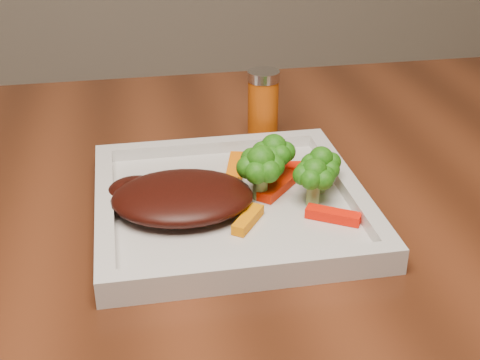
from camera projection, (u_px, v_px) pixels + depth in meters
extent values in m
cube|color=silver|center=(230.00, 207.00, 0.69)|extent=(0.27, 0.27, 0.01)
ellipsoid|color=#380C08|center=(182.00, 197.00, 0.66)|extent=(0.15, 0.12, 0.03)
cube|color=#FF1604|center=(333.00, 215.00, 0.65)|extent=(0.05, 0.04, 0.01)
cube|color=orange|center=(248.00, 220.00, 0.64)|extent=(0.04, 0.05, 0.01)
cube|color=#FE1B04|center=(312.00, 168.00, 0.74)|extent=(0.06, 0.03, 0.01)
cube|color=#FF7004|center=(236.00, 168.00, 0.74)|extent=(0.03, 0.07, 0.01)
cube|color=red|center=(279.00, 186.00, 0.70)|extent=(0.06, 0.06, 0.01)
cylinder|color=#B04609|center=(263.00, 107.00, 0.82)|extent=(0.04, 0.04, 0.09)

